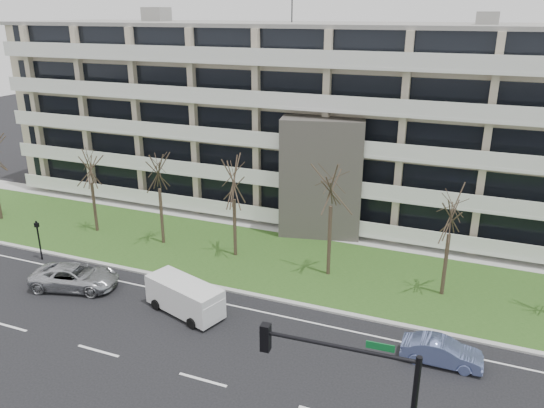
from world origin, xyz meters
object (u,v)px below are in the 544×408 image
at_px(blue_sedan, 442,352).
at_px(traffic_signal, 359,397).
at_px(white_van, 185,295).
at_px(pedestrian_signal, 38,235).
at_px(silver_pickup, 75,277).

height_order(blue_sedan, traffic_signal, traffic_signal).
xyz_separation_m(white_van, pedestrian_signal, (-12.80, 2.25, 0.71)).
xyz_separation_m(silver_pickup, pedestrian_signal, (-4.96, 2.29, 1.09)).
bearing_deg(blue_sedan, pedestrian_signal, 86.01).
relative_size(traffic_signal, pedestrian_signal, 2.21).
height_order(silver_pickup, white_van, white_van).
distance_m(blue_sedan, pedestrian_signal, 26.79).
height_order(blue_sedan, white_van, white_van).
bearing_deg(white_van, silver_pickup, -161.86).
bearing_deg(pedestrian_signal, traffic_signal, -20.70).
distance_m(silver_pickup, white_van, 7.85).
distance_m(traffic_signal, pedestrian_signal, 26.68).
bearing_deg(blue_sedan, silver_pickup, 91.25).
xyz_separation_m(silver_pickup, blue_sedan, (21.76, 0.66, -0.10)).
xyz_separation_m(silver_pickup, traffic_signal, (19.50, -8.10, 3.36)).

